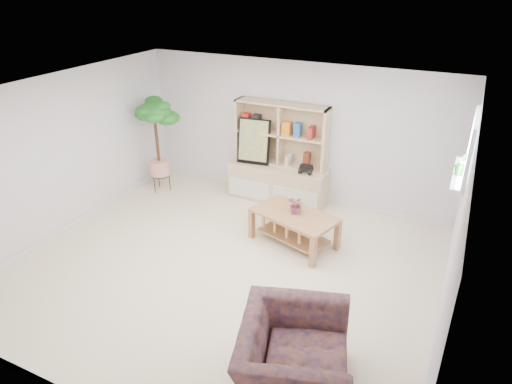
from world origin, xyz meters
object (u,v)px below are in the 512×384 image
at_px(storage_unit, 279,154).
at_px(armchair, 294,354).
at_px(coffee_table, 294,229).
at_px(floor_tree, 157,146).

height_order(storage_unit, armchair, storage_unit).
bearing_deg(armchair, coffee_table, 4.93).
xyz_separation_m(storage_unit, coffee_table, (0.79, -1.24, -0.61)).
bearing_deg(armchair, storage_unit, 8.89).
bearing_deg(coffee_table, floor_tree, -175.78).
xyz_separation_m(floor_tree, armchair, (3.85, -3.13, -0.43)).
bearing_deg(floor_tree, armchair, -39.04).
relative_size(storage_unit, floor_tree, 1.00).
height_order(storage_unit, coffee_table, storage_unit).
relative_size(coffee_table, armchair, 1.05).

